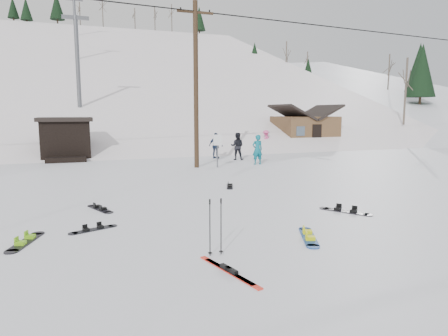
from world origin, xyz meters
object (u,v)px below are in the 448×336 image
object	(u,v)px
utility_pole	(196,83)
cabin	(304,130)
hero_snowboard	(309,237)
hero_skis	(229,271)

from	to	relation	value
utility_pole	cabin	distance (m)	16.71
cabin	hero_snowboard	bearing A→B (deg)	-120.93
hero_snowboard	hero_skis	bearing A→B (deg)	140.67
utility_pole	cabin	bearing A→B (deg)	37.56
utility_pole	hero_snowboard	world-z (taller)	utility_pole
hero_snowboard	hero_skis	xyz separation A→B (m)	(-2.62, -1.34, -0.00)
cabin	hero_skis	xyz separation A→B (m)	(-16.53, -24.55, -1.45)
utility_pole	cabin	world-z (taller)	utility_pole
utility_pole	hero_skis	bearing A→B (deg)	-103.64
hero_skis	hero_snowboard	bearing A→B (deg)	12.03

